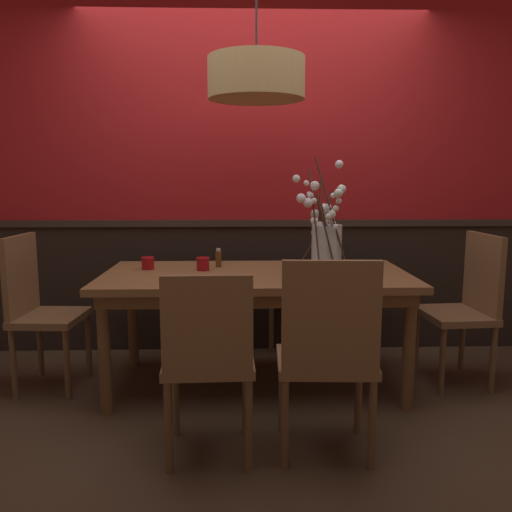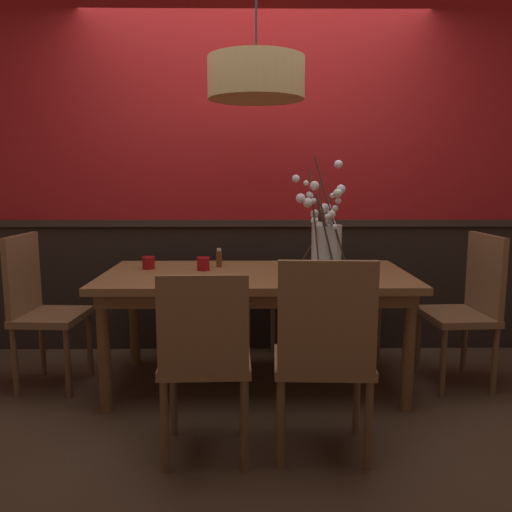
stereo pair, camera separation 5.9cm
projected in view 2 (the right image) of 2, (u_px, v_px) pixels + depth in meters
ground_plane at (256, 385)px, 3.31m from camera, size 24.00×24.00×0.00m
back_wall at (255, 158)px, 3.85m from camera, size 5.22×0.14×2.94m
dining_table at (256, 285)px, 3.21m from camera, size 1.89×0.93×0.73m
chair_head_west_end at (40, 304)px, 3.22m from camera, size 0.41×0.44×0.97m
chair_head_east_end at (469, 302)px, 3.26m from camera, size 0.42×0.47×0.97m
chair_near_side_right at (324, 349)px, 2.37m from camera, size 0.47×0.41×0.97m
chair_far_side_right at (292, 279)px, 4.12m from camera, size 0.47×0.47×0.91m
chair_far_side_left at (223, 275)px, 4.11m from camera, size 0.46×0.45×0.98m
chair_near_side_left at (205, 355)px, 2.36m from camera, size 0.43×0.41×0.91m
vase_with_blossoms at (325, 244)px, 3.06m from camera, size 0.35×0.43×0.70m
candle_holder_nearer_center at (149, 263)px, 3.32m from camera, size 0.08×0.08×0.08m
candle_holder_nearer_edge at (203, 264)px, 3.27m from camera, size 0.08×0.08×0.08m
condiment_bottle at (219, 258)px, 3.39m from camera, size 0.04×0.04×0.12m
pendant_lamp at (256, 79)px, 2.96m from camera, size 0.56×0.56×1.18m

